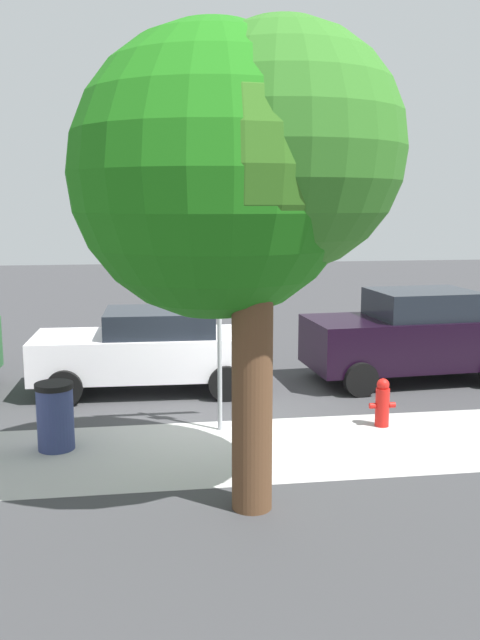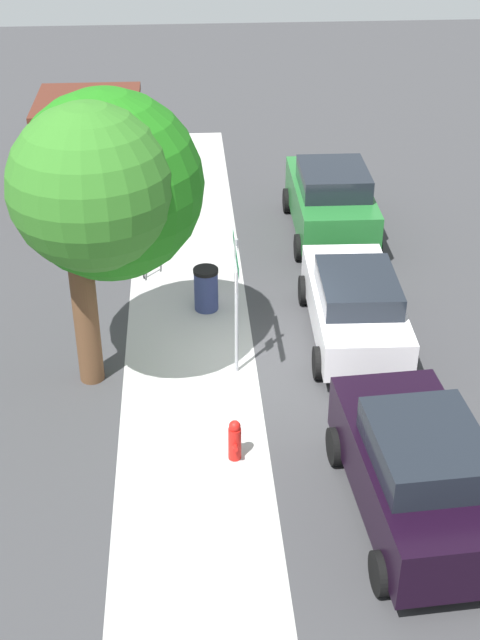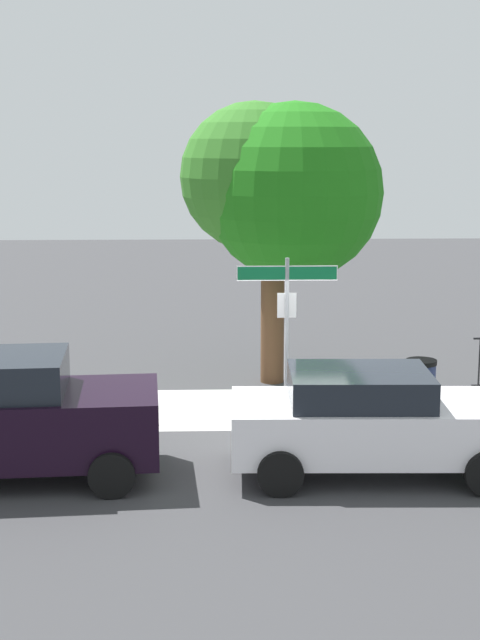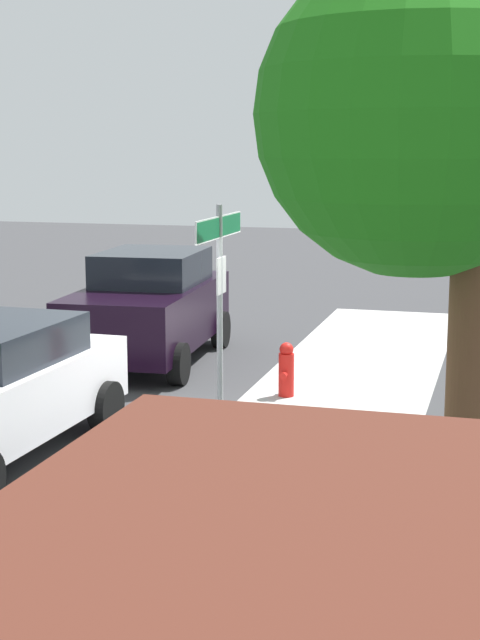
{
  "view_description": "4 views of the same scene",
  "coord_description": "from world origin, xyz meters",
  "px_view_note": "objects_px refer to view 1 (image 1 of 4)",
  "views": [
    {
      "loc": [
        1.29,
        10.51,
        3.49
      ],
      "look_at": [
        -0.22,
        0.25,
        1.71
      ],
      "focal_mm": 38.03,
      "sensor_mm": 36.0,
      "label": 1
    },
    {
      "loc": [
        -13.68,
        1.29,
        9.64
      ],
      "look_at": [
        -0.3,
        0.36,
        1.43
      ],
      "focal_mm": 48.32,
      "sensor_mm": 36.0,
      "label": 2
    },
    {
      "loc": [
        -1.2,
        -14.92,
        4.82
      ],
      "look_at": [
        -0.68,
        0.07,
        1.88
      ],
      "focal_mm": 52.21,
      "sensor_mm": 36.0,
      "label": 3
    },
    {
      "loc": [
        10.48,
        3.56,
        3.52
      ],
      "look_at": [
        -0.78,
        0.39,
        1.38
      ],
      "focal_mm": 53.91,
      "sensor_mm": 36.0,
      "label": 4
    }
  ],
  "objects_px": {
    "car_white": "(149,349)",
    "trash_bin": "(55,416)",
    "shade_tree": "(235,168)",
    "fire_hydrant": "(382,403)",
    "street_sign": "(219,298)",
    "car_black": "(412,335)"
  },
  "relations": [
    {
      "from": "car_black",
      "to": "fire_hydrant",
      "type": "xyz_separation_m",
      "value": [
        1.57,
        2.67,
        -0.53
      ]
    },
    {
      "from": "street_sign",
      "to": "shade_tree",
      "type": "relative_size",
      "value": 0.52
    },
    {
      "from": "car_white",
      "to": "trash_bin",
      "type": "relative_size",
      "value": 4.31
    },
    {
      "from": "car_white",
      "to": "shade_tree",
      "type": "bearing_deg",
      "value": 103.22
    },
    {
      "from": "car_black",
      "to": "fire_hydrant",
      "type": "relative_size",
      "value": 5.37
    },
    {
      "from": "shade_tree",
      "to": "trash_bin",
      "type": "xyz_separation_m",
      "value": [
        2.35,
        -1.82,
        -3.4
      ]
    },
    {
      "from": "fire_hydrant",
      "to": "trash_bin",
      "type": "xyz_separation_m",
      "value": [
        5.0,
        0.3,
        0.11
      ]
    },
    {
      "from": "car_black",
      "to": "car_white",
      "type": "height_order",
      "value": "car_black"
    },
    {
      "from": "car_white",
      "to": "trash_bin",
      "type": "distance_m",
      "value": 3.29
    },
    {
      "from": "street_sign",
      "to": "trash_bin",
      "type": "xyz_separation_m",
      "value": [
        2.43,
        0.5,
        -1.58
      ]
    },
    {
      "from": "car_black",
      "to": "shade_tree",
      "type": "bearing_deg",
      "value": 44.89
    },
    {
      "from": "car_white",
      "to": "fire_hydrant",
      "type": "distance_m",
      "value": 4.52
    },
    {
      "from": "fire_hydrant",
      "to": "trash_bin",
      "type": "bearing_deg",
      "value": 3.43
    },
    {
      "from": "street_sign",
      "to": "shade_tree",
      "type": "height_order",
      "value": "shade_tree"
    },
    {
      "from": "street_sign",
      "to": "car_white",
      "type": "xyz_separation_m",
      "value": [
        1.05,
        -2.47,
        -1.28
      ]
    },
    {
      "from": "shade_tree",
      "to": "car_white",
      "type": "bearing_deg",
      "value": -78.56
    },
    {
      "from": "shade_tree",
      "to": "trash_bin",
      "type": "relative_size",
      "value": 5.63
    },
    {
      "from": "car_black",
      "to": "trash_bin",
      "type": "bearing_deg",
      "value": 20.55
    },
    {
      "from": "car_white",
      "to": "trash_bin",
      "type": "height_order",
      "value": "car_white"
    },
    {
      "from": "shade_tree",
      "to": "trash_bin",
      "type": "bearing_deg",
      "value": -37.77
    },
    {
      "from": "shade_tree",
      "to": "car_black",
      "type": "relative_size",
      "value": 1.32
    },
    {
      "from": "car_black",
      "to": "car_white",
      "type": "bearing_deg",
      "value": -3.79
    }
  ]
}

